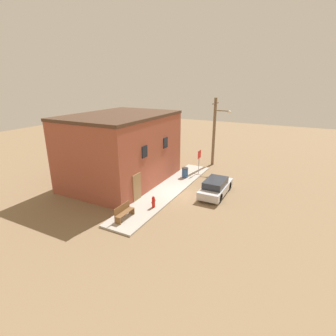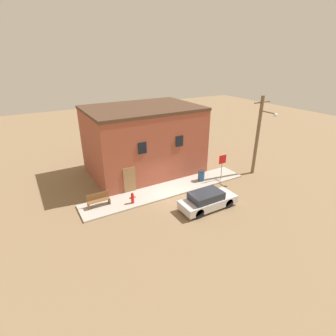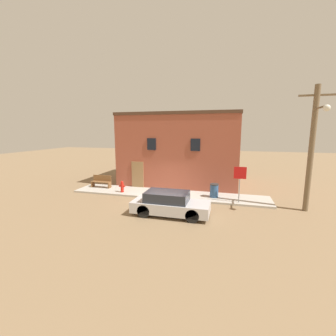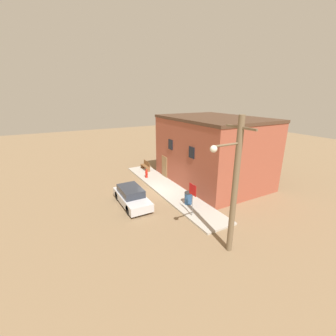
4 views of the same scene
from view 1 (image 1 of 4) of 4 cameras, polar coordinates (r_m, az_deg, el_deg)
ground_plane at (r=21.44m, az=2.79°, el=-5.56°), size 80.00×80.00×0.00m
sidewalk at (r=21.88m, az=-0.03°, el=-4.83°), size 14.16×2.37×0.13m
brick_building at (r=23.39m, az=-10.09°, el=4.11°), size 9.79×7.03×6.06m
fire_hydrant at (r=18.78m, az=-3.18°, el=-7.35°), size 0.48×0.23×0.85m
stop_sign at (r=25.24m, az=6.81°, el=2.33°), size 0.75×0.06×2.29m
bench at (r=17.54m, az=-9.59°, el=-9.42°), size 1.60×0.44×0.96m
trash_bin at (r=24.45m, az=3.71°, el=-0.96°), size 0.59×0.59×0.93m
utility_pole at (r=28.15m, az=10.17°, el=8.10°), size 1.80×1.81×7.10m
parked_car at (r=21.35m, az=10.36°, el=-4.07°), size 4.25×1.68×1.32m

